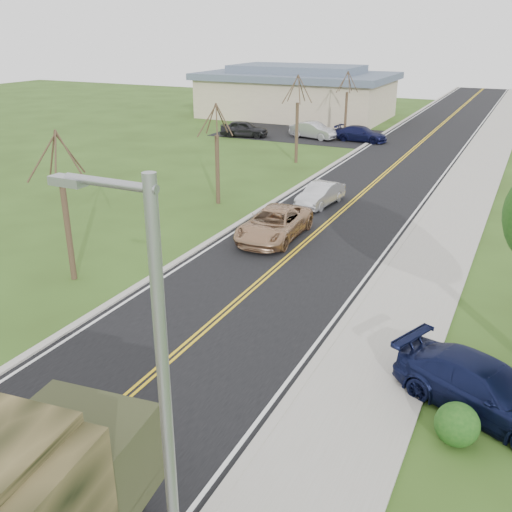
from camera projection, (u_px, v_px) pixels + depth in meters
The scene contains 16 objects.
road at pixel (405, 156), 45.56m from camera, with size 8.00×120.00×0.01m, color black.
curb_right at pixel (460, 160), 43.85m from camera, with size 0.30×120.00×0.12m, color #9E998E.
sidewalk_right at pixel (484, 163), 43.15m from camera, with size 3.20×120.00×0.10m, color #9E998E.
curb_left at pixel (355, 151), 47.23m from camera, with size 0.30×120.00×0.10m, color #9E998E.
street_light at pixel (161, 417), 8.14m from camera, with size 1.65×0.22×8.00m.
bare_tree_a at pixel (66, 218), 22.41m from camera, with size 1.93×2.26×6.08m.
bare_tree_b at pixel (217, 161), 32.47m from camera, with size 1.83×2.14×5.73m.
bare_tree_c at pixel (297, 126), 42.37m from camera, with size 2.04×2.39×6.42m.
bare_tree_d at pixel (346, 109), 52.46m from camera, with size 1.88×2.20×5.91m.
commercial_building at pixel (297, 93), 64.37m from camera, with size 25.50×21.50×5.65m.
suv_champagne at pixel (274, 224), 27.59m from camera, with size 2.45×5.31×1.48m, color #A57E5D.
sedan_silver at pixel (320, 194), 32.76m from camera, with size 1.37×3.94×1.30m, color #BABABF.
pickup_navy at pixel (485, 389), 15.05m from camera, with size 2.02×4.97×1.44m, color #0E1334.
lot_car_dark at pixel (244, 129), 53.25m from camera, with size 1.78×4.43×1.51m, color black.
lot_car_silver at pixel (314, 130), 52.43m from camera, with size 1.59×4.55×1.50m, color #AEAEB3.
lot_car_navy at pixel (361, 134), 51.11m from camera, with size 1.90×4.68×1.36m, color black.
Camera 1 is at (9.06, -5.92, 9.61)m, focal length 40.00 mm.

